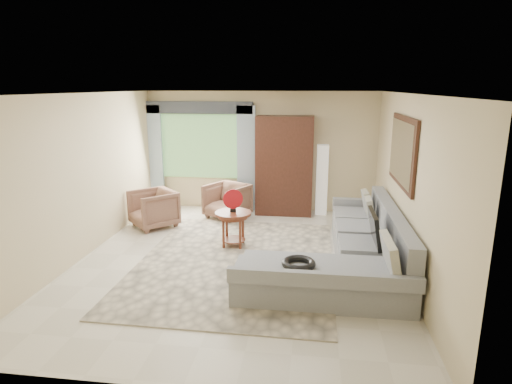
# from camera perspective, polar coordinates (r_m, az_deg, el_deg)

# --- Properties ---
(ground) EXTENTS (6.00, 6.00, 0.00)m
(ground) POSITION_cam_1_polar(r_m,az_deg,el_deg) (6.90, -2.47, -9.13)
(ground) COLOR silver
(ground) RESTS_ON ground
(area_rug) EXTENTS (3.05, 4.04, 0.02)m
(area_rug) POSITION_cam_1_polar(r_m,az_deg,el_deg) (6.85, -2.67, -9.23)
(area_rug) COLOR beige
(area_rug) RESTS_ON ground
(sectional_sofa) EXTENTS (2.30, 3.46, 0.90)m
(sectional_sofa) POSITION_cam_1_polar(r_m,az_deg,el_deg) (6.57, 12.89, -8.04)
(sectional_sofa) COLOR gray
(sectional_sofa) RESTS_ON ground
(tv_screen) EXTENTS (0.14, 0.74, 0.48)m
(tv_screen) POSITION_cam_1_polar(r_m,az_deg,el_deg) (6.39, 15.55, -4.67)
(tv_screen) COLOR black
(tv_screen) RESTS_ON sectional_sofa
(garden_hose) EXTENTS (0.43, 0.43, 0.09)m
(garden_hose) POSITION_cam_1_polar(r_m,az_deg,el_deg) (5.45, 5.71, -9.46)
(garden_hose) COLOR black
(garden_hose) RESTS_ON sectional_sofa
(coffee_table) EXTENTS (0.62, 0.62, 0.62)m
(coffee_table) POSITION_cam_1_polar(r_m,az_deg,el_deg) (7.37, -3.05, -4.88)
(coffee_table) COLOR #512115
(coffee_table) RESTS_ON ground
(red_disc) EXTENTS (0.33, 0.15, 0.34)m
(red_disc) POSITION_cam_1_polar(r_m,az_deg,el_deg) (7.22, -3.10, -0.94)
(red_disc) COLOR #A51016
(red_disc) RESTS_ON coffee_table
(armchair_left) EXTENTS (1.12, 1.12, 0.73)m
(armchair_left) POSITION_cam_1_polar(r_m,az_deg,el_deg) (8.62, -13.53, -2.18)
(armchair_left) COLOR #875C49
(armchair_left) RESTS_ON ground
(armchair_right) EXTENTS (1.06, 1.07, 0.72)m
(armchair_right) POSITION_cam_1_polar(r_m,az_deg,el_deg) (8.97, -3.87, -1.19)
(armchair_right) COLOR brown
(armchair_right) RESTS_ON ground
(potted_plant) EXTENTS (0.58, 0.54, 0.51)m
(potted_plant) POSITION_cam_1_polar(r_m,az_deg,el_deg) (9.70, -11.23, -0.91)
(potted_plant) COLOR #999999
(potted_plant) RESTS_ON ground
(armoire) EXTENTS (1.20, 0.55, 2.10)m
(armoire) POSITION_cam_1_polar(r_m,az_deg,el_deg) (9.13, 3.82, 3.51)
(armoire) COLOR black
(armoire) RESTS_ON ground
(floor_lamp) EXTENTS (0.24, 0.24, 1.50)m
(floor_lamp) POSITION_cam_1_polar(r_m,az_deg,el_deg) (9.24, 8.77, 1.60)
(floor_lamp) COLOR silver
(floor_lamp) RESTS_ON ground
(window) EXTENTS (1.80, 0.04, 1.40)m
(window) POSITION_cam_1_polar(r_m,az_deg,el_deg) (9.63, -7.46, 6.08)
(window) COLOR #669E59
(window) RESTS_ON wall_back
(curtain_left) EXTENTS (0.40, 0.08, 2.30)m
(curtain_left) POSITION_cam_1_polar(r_m,az_deg,el_deg) (9.90, -13.45, 4.57)
(curtain_left) COLOR #9EB7CC
(curtain_left) RESTS_ON ground
(curtain_right) EXTENTS (0.40, 0.08, 2.30)m
(curtain_right) POSITION_cam_1_polar(r_m,az_deg,el_deg) (9.36, -1.32, 4.42)
(curtain_right) COLOR #9EB7CC
(curtain_right) RESTS_ON ground
(valance) EXTENTS (2.40, 0.12, 0.26)m
(valance) POSITION_cam_1_polar(r_m,az_deg,el_deg) (9.48, -7.74, 11.11)
(valance) COLOR #1E232D
(valance) RESTS_ON wall_back
(wall_mirror) EXTENTS (0.05, 1.70, 1.05)m
(wall_mirror) POSITION_cam_1_polar(r_m,az_deg,el_deg) (6.80, 18.91, 5.14)
(wall_mirror) COLOR black
(wall_mirror) RESTS_ON wall_right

